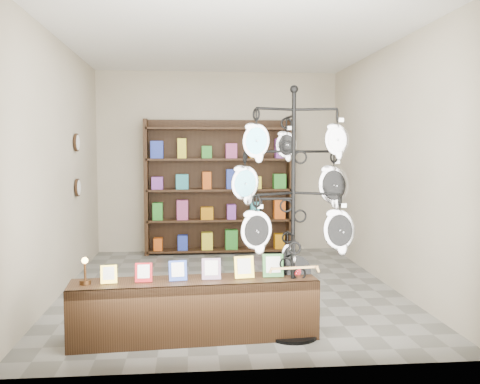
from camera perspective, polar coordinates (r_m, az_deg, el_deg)
The scene contains 6 objects.
ground at distance 6.72m, azimuth -1.17°, elevation -10.15°, with size 5.00×5.00×0.00m, color slate.
room_envelope at distance 6.51m, azimuth -1.20°, elevation 5.83°, with size 5.00×5.00×5.00m.
display_tree at distance 4.79m, azimuth 5.71°, elevation -0.14°, with size 1.16×0.97×2.27m.
front_shelf at distance 4.93m, azimuth -4.83°, elevation -12.33°, with size 2.22×0.61×0.78m.
back_shelving at distance 8.82m, azimuth -2.27°, elevation 0.12°, with size 2.42×0.36×2.20m.
wall_clocks at distance 7.44m, azimuth -16.98°, elevation 2.76°, with size 0.03×0.24×0.84m.
Camera 1 is at (-0.47, -6.49, 1.69)m, focal length 40.00 mm.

